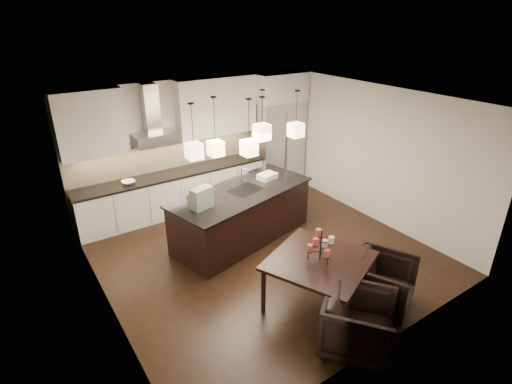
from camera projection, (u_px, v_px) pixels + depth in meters
floor at (262, 252)px, 7.42m from camera, size 5.50×5.50×0.02m
ceiling at (263, 100)px, 6.25m from camera, size 5.50×5.50×0.02m
wall_back at (192, 142)px, 8.91m from camera, size 5.50×0.02×2.80m
wall_front at (395, 258)px, 4.75m from camera, size 5.50×0.02×2.80m
wall_left at (96, 227)px, 5.43m from camera, size 0.02×5.50×2.80m
wall_right at (372, 153)px, 8.23m from camera, size 0.02×5.50×2.80m
refrigerator at (277, 145)px, 9.83m from camera, size 1.20×0.72×2.15m
fridge_panel at (279, 87)px, 9.25m from camera, size 1.26×0.72×0.65m
lower_cabinets at (176, 193)px, 8.75m from camera, size 4.21×0.62×0.88m
countertop at (174, 174)px, 8.55m from camera, size 4.21×0.66×0.04m
backsplash at (167, 155)px, 8.64m from camera, size 4.21×0.02×0.63m
upper_cab_left at (90, 124)px, 7.38m from camera, size 1.25×0.35×1.25m
upper_cab_right at (217, 106)px, 8.73m from camera, size 1.85×0.35×1.25m
hood_canopy at (156, 138)px, 8.10m from camera, size 0.90×0.52×0.24m
hood_chimney at (150, 108)px, 7.93m from camera, size 0.30×0.28×0.96m
fruit_bowl at (128, 182)px, 7.99m from camera, size 0.27×0.27×0.06m
island_body at (242, 216)px, 7.69m from camera, size 2.93×1.70×0.97m
island_top at (242, 192)px, 7.48m from camera, size 3.04×1.81×0.04m
faucet at (242, 177)px, 7.52m from camera, size 0.17×0.28×0.42m
tote_bag at (202, 198)px, 6.74m from camera, size 0.41×0.28×0.37m
food_container at (267, 176)px, 7.98m from camera, size 0.42×0.34×0.11m
dining_table at (318, 282)px, 5.94m from camera, size 1.77×1.77×0.81m
candelabra at (321, 246)px, 5.68m from camera, size 0.51×0.51×0.47m
candle_a at (325, 243)px, 5.81m from camera, size 0.11×0.11×0.11m
candle_b at (310, 248)px, 5.70m from camera, size 0.11×0.11×0.11m
candle_c at (327, 253)px, 5.57m from camera, size 0.11×0.11×0.11m
candle_d at (319, 232)px, 5.76m from camera, size 0.11×0.11×0.11m
candle_e at (316, 242)px, 5.53m from camera, size 0.11×0.11×0.11m
candle_f at (331, 240)px, 5.57m from camera, size 0.11×0.11×0.11m
armchair_left at (358, 323)px, 5.15m from camera, size 1.24×1.24×0.82m
armchair_right at (382, 283)px, 5.92m from camera, size 1.17×1.18×0.81m
pendant_a at (194, 151)px, 6.43m from camera, size 0.24×0.24×0.26m
pendant_b at (216, 148)px, 6.93m from camera, size 0.24×0.24×0.26m
pendant_c at (262, 132)px, 6.82m from camera, size 0.24×0.24×0.26m
pendant_d at (262, 131)px, 7.47m from camera, size 0.24×0.24×0.26m
pendant_e at (296, 130)px, 7.38m from camera, size 0.24×0.24×0.26m
pendant_f at (249, 148)px, 6.76m from camera, size 0.24×0.24×0.26m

